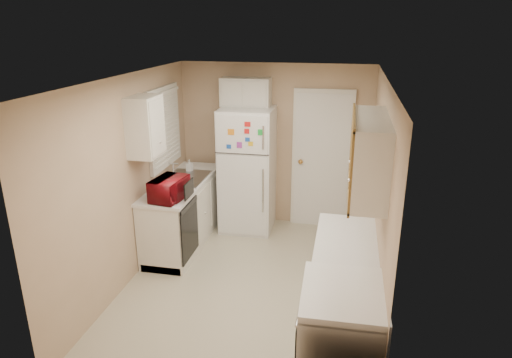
# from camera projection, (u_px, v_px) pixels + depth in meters

# --- Properties ---
(floor) EXTENTS (3.80, 3.80, 0.00)m
(floor) POSITION_uv_depth(u_px,v_px,m) (248.00, 284.00, 5.40)
(floor) COLOR beige
(floor) RESTS_ON ground
(ceiling) EXTENTS (3.80, 3.80, 0.00)m
(ceiling) POSITION_uv_depth(u_px,v_px,m) (246.00, 78.00, 4.61)
(ceiling) COLOR white
(ceiling) RESTS_ON floor
(wall_left) EXTENTS (3.80, 3.80, 0.00)m
(wall_left) POSITION_uv_depth(u_px,v_px,m) (129.00, 181.00, 5.27)
(wall_left) COLOR tan
(wall_left) RESTS_ON floor
(wall_right) EXTENTS (3.80, 3.80, 0.00)m
(wall_right) POSITION_uv_depth(u_px,v_px,m) (378.00, 199.00, 4.74)
(wall_right) COLOR tan
(wall_right) RESTS_ON floor
(wall_back) EXTENTS (2.80, 2.80, 0.00)m
(wall_back) POSITION_uv_depth(u_px,v_px,m) (275.00, 146.00, 6.77)
(wall_back) COLOR tan
(wall_back) RESTS_ON floor
(wall_front) EXTENTS (2.80, 2.80, 0.00)m
(wall_front) POSITION_uv_depth(u_px,v_px,m) (189.00, 280.00, 3.25)
(wall_front) COLOR tan
(wall_front) RESTS_ON floor
(left_counter) EXTENTS (0.60, 1.80, 0.90)m
(left_counter) POSITION_uv_depth(u_px,v_px,m) (184.00, 212.00, 6.29)
(left_counter) COLOR silver
(left_counter) RESTS_ON floor
(dishwasher) EXTENTS (0.03, 0.58, 0.72)m
(dishwasher) POSITION_uv_depth(u_px,v_px,m) (189.00, 230.00, 5.67)
(dishwasher) COLOR black
(dishwasher) RESTS_ON floor
(sink) EXTENTS (0.54, 0.74, 0.16)m
(sink) POSITION_uv_depth(u_px,v_px,m) (186.00, 181.00, 6.30)
(sink) COLOR gray
(sink) RESTS_ON left_counter
(microwave) EXTENTS (0.52, 0.33, 0.32)m
(microwave) POSITION_uv_depth(u_px,v_px,m) (169.00, 188.00, 5.49)
(microwave) COLOR maroon
(microwave) RESTS_ON left_counter
(soap_bottle) EXTENTS (0.09, 0.09, 0.17)m
(soap_bottle) POSITION_uv_depth(u_px,v_px,m) (189.00, 165.00, 6.54)
(soap_bottle) COLOR silver
(soap_bottle) RESTS_ON left_counter
(window_blinds) EXTENTS (0.10, 0.98, 1.08)m
(window_blinds) POSITION_uv_depth(u_px,v_px,m) (165.00, 128.00, 6.10)
(window_blinds) COLOR silver
(window_blinds) RESTS_ON wall_left
(upper_cabinet_left) EXTENTS (0.30, 0.45, 0.70)m
(upper_cabinet_left) POSITION_uv_depth(u_px,v_px,m) (145.00, 126.00, 5.25)
(upper_cabinet_left) COLOR silver
(upper_cabinet_left) RESTS_ON wall_left
(refrigerator) EXTENTS (0.75, 0.73, 1.81)m
(refrigerator) POSITION_uv_depth(u_px,v_px,m) (248.00, 170.00, 6.62)
(refrigerator) COLOR white
(refrigerator) RESTS_ON floor
(cabinet_over_fridge) EXTENTS (0.70, 0.30, 0.40)m
(cabinet_over_fridge) POSITION_uv_depth(u_px,v_px,m) (246.00, 92.00, 6.44)
(cabinet_over_fridge) COLOR silver
(cabinet_over_fridge) RESTS_ON wall_back
(interior_door) EXTENTS (0.86, 0.06, 2.08)m
(interior_door) POSITION_uv_depth(u_px,v_px,m) (321.00, 161.00, 6.66)
(interior_door) COLOR white
(interior_door) RESTS_ON floor
(right_counter) EXTENTS (0.60, 2.00, 0.90)m
(right_counter) POSITION_uv_depth(u_px,v_px,m) (343.00, 301.00, 4.31)
(right_counter) COLOR silver
(right_counter) RESTS_ON floor
(stove) EXTENTS (0.67, 0.82, 0.98)m
(stove) POSITION_uv_depth(u_px,v_px,m) (340.00, 341.00, 3.70)
(stove) COLOR white
(stove) RESTS_ON floor
(upper_cabinet_right) EXTENTS (0.30, 1.20, 0.70)m
(upper_cabinet_right) POSITION_uv_depth(u_px,v_px,m) (370.00, 156.00, 4.11)
(upper_cabinet_right) COLOR silver
(upper_cabinet_right) RESTS_ON wall_right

